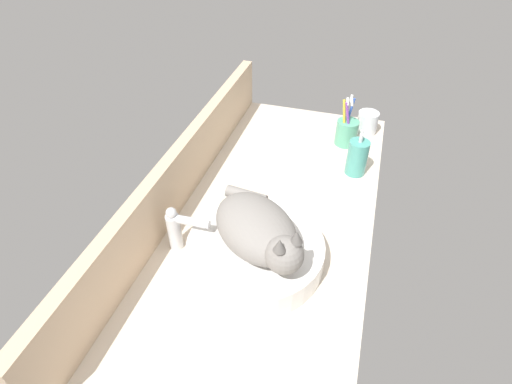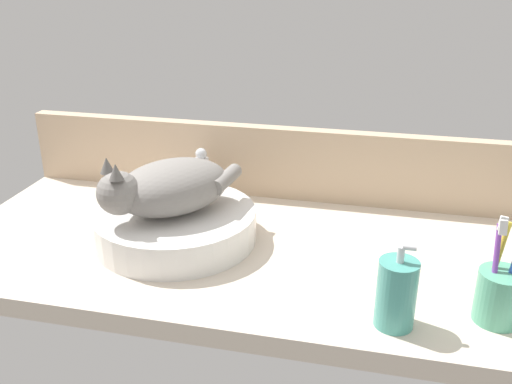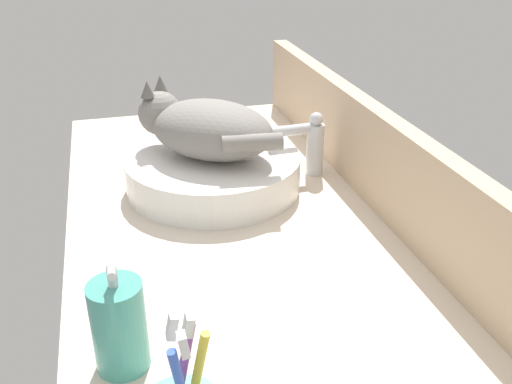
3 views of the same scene
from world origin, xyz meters
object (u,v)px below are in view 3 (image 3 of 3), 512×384
at_px(faucet, 310,142).
at_px(soap_dispenser, 119,326).
at_px(sink_basin, 213,172).
at_px(cat, 205,127).

distance_m(faucet, soap_dispenser, 0.63).
distance_m(sink_basin, cat, 0.09).
bearing_deg(sink_basin, soap_dispenser, -23.98).
xyz_separation_m(cat, faucet, (-0.00, 0.22, -0.05)).
distance_m(sink_basin, soap_dispenser, 0.51).
bearing_deg(cat, sink_basin, 52.16).
bearing_deg(sink_basin, cat, -127.84).
distance_m(sink_basin, faucet, 0.21).
height_order(faucet, soap_dispenser, soap_dispenser).
bearing_deg(cat, faucet, 90.33).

